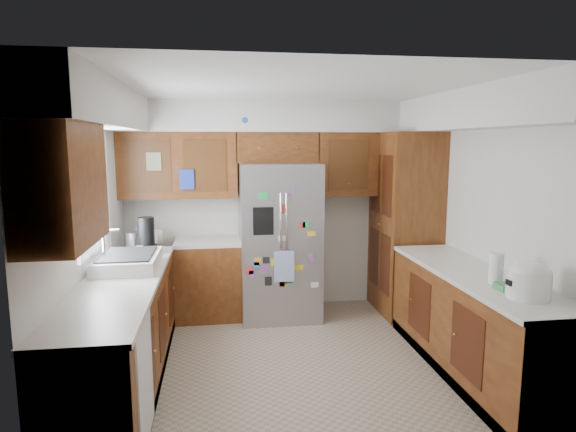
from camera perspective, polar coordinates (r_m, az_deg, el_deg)
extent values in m
plane|color=tan|center=(4.74, 0.92, -16.66)|extent=(3.60, 3.60, 0.00)
cube|color=silver|center=(5.92, -1.53, 1.11)|extent=(3.60, 0.04, 2.50)
cube|color=silver|center=(4.44, -22.64, -2.09)|extent=(0.04, 3.20, 2.50)
cube|color=silver|center=(4.97, 21.91, -0.97)|extent=(0.04, 3.20, 2.50)
cube|color=silver|center=(2.83, 6.22, -7.32)|extent=(3.60, 0.04, 2.50)
cube|color=white|center=(4.31, 1.00, 15.09)|extent=(3.60, 3.20, 0.02)
cube|color=silver|center=(5.69, -1.35, 11.65)|extent=(3.60, 0.38, 0.35)
cube|color=silver|center=(4.34, -20.99, 12.04)|extent=(0.38, 3.20, 0.35)
cube|color=silver|center=(4.82, 20.64, 11.66)|extent=(0.38, 3.20, 0.35)
cube|color=#49230E|center=(5.68, -12.85, 5.89)|extent=(1.33, 0.34, 0.75)
cube|color=#49230E|center=(5.95, 9.62, 6.10)|extent=(1.33, 0.34, 0.75)
cube|color=#49230E|center=(3.23, -25.23, 3.38)|extent=(0.34, 0.85, 0.75)
cube|color=white|center=(4.49, -22.44, 2.55)|extent=(0.02, 0.90, 1.05)
cube|color=white|center=(4.48, -21.97, 2.56)|extent=(0.01, 1.02, 1.15)
cube|color=#1E37B1|center=(5.50, -11.90, 4.27)|extent=(0.16, 0.02, 0.22)
cube|color=beige|center=(5.52, -15.62, 6.24)|extent=(0.16, 0.02, 0.20)
cube|color=#49230E|center=(4.31, -19.03, -13.41)|extent=(0.60, 2.60, 0.88)
cube|color=#49230E|center=(5.75, -9.40, -7.48)|extent=(0.75, 0.60, 0.88)
cube|color=silver|center=(4.17, -19.34, -7.53)|extent=(0.63, 2.60, 0.04)
cube|color=silver|center=(5.64, -9.51, -2.99)|extent=(0.75, 0.60, 0.04)
cube|color=black|center=(4.47, -18.77, -18.06)|extent=(0.60, 2.60, 0.10)
cube|color=white|center=(3.49, -16.53, -18.37)|extent=(0.01, 0.58, 0.80)
cube|color=#49230E|center=(4.63, 21.05, -12.00)|extent=(0.60, 2.25, 0.88)
cube|color=silver|center=(4.49, 21.37, -6.48)|extent=(0.63, 2.25, 0.04)
cube|color=black|center=(4.77, 20.79, -16.39)|extent=(0.60, 2.25, 0.10)
cube|color=#49230E|center=(5.89, 13.67, -0.91)|extent=(0.60, 0.90, 2.15)
cube|color=gray|center=(5.59, -1.04, -2.98)|extent=(0.90, 0.75, 1.80)
cylinder|color=silver|center=(5.18, -0.83, -2.22)|extent=(0.02, 0.02, 0.90)
cylinder|color=silver|center=(5.19, -0.17, -2.20)|extent=(0.02, 0.02, 0.90)
cube|color=black|center=(5.14, -2.94, -0.61)|extent=(0.22, 0.01, 0.30)
cube|color=white|center=(5.25, -0.47, -6.00)|extent=(0.22, 0.01, 0.34)
cube|color=red|center=(5.32, -0.70, -7.97)|extent=(0.06, 0.00, 0.09)
cube|color=#8C4C99|center=(5.25, -2.93, -6.31)|extent=(0.08, 0.00, 0.10)
cube|color=red|center=(5.24, -4.59, -6.50)|extent=(0.09, 0.00, 0.08)
cube|color=white|center=(5.39, 3.19, -8.14)|extent=(0.09, 0.00, 0.06)
cube|color=green|center=(5.11, -2.96, 2.38)|extent=(0.11, 0.00, 0.08)
cube|color=#8C4C99|center=(5.24, -0.13, -4.53)|extent=(0.06, 0.00, 0.12)
cube|color=white|center=(5.20, -0.60, -2.65)|extent=(0.10, 0.00, 0.05)
cube|color=green|center=(5.21, 2.17, -1.02)|extent=(0.08, 0.00, 0.07)
cube|color=yellow|center=(5.25, -1.50, -5.49)|extent=(0.10, 0.00, 0.08)
cube|color=red|center=(5.15, -0.53, 0.83)|extent=(0.09, 0.00, 0.10)
cube|color=#8C4C99|center=(5.30, 2.77, -4.97)|extent=(0.06, 0.00, 0.09)
cube|color=red|center=(5.21, 1.68, -1.08)|extent=(0.07, 0.00, 0.07)
cube|color=blue|center=(5.27, 0.03, -5.77)|extent=(0.08, 0.00, 0.06)
cube|color=#8C4C99|center=(5.14, 0.50, 2.87)|extent=(0.06, 0.00, 0.06)
cube|color=#8C4C99|center=(5.26, -4.35, -6.96)|extent=(0.06, 0.00, 0.09)
cube|color=black|center=(5.29, -2.35, -7.73)|extent=(0.08, 0.00, 0.10)
cube|color=blue|center=(5.23, -3.80, -5.82)|extent=(0.07, 0.00, 0.06)
cube|color=yellow|center=(5.24, 2.80, -2.10)|extent=(0.09, 0.00, 0.05)
cube|color=yellow|center=(5.32, -0.60, -7.96)|extent=(0.07, 0.00, 0.07)
cube|color=yellow|center=(5.30, 1.25, -6.10)|extent=(0.09, 0.00, 0.06)
cube|color=white|center=(5.29, 0.31, -6.35)|extent=(0.07, 0.00, 0.05)
cube|color=orange|center=(5.23, -3.60, -5.40)|extent=(0.08, 0.00, 0.09)
cube|color=black|center=(5.23, -2.60, -5.27)|extent=(0.07, 0.00, 0.07)
cube|color=green|center=(5.32, 0.12, -7.57)|extent=(0.09, 0.00, 0.08)
cube|color=#49230E|center=(5.70, -1.36, 8.13)|extent=(0.96, 0.34, 0.35)
sphere|color=blue|center=(5.59, -5.20, 11.19)|extent=(0.26, 0.26, 0.26)
cylinder|color=black|center=(5.68, 0.32, 10.80)|extent=(0.31, 0.31, 0.18)
ellipsoid|color=#333338|center=(5.68, 0.32, 11.70)|extent=(0.29, 0.29, 0.13)
cube|color=white|center=(4.53, -18.44, -5.16)|extent=(0.52, 0.70, 0.12)
cube|color=black|center=(4.51, -18.48, -4.36)|extent=(0.44, 0.60, 0.02)
cylinder|color=silver|center=(4.53, -21.03, -3.21)|extent=(0.02, 0.02, 0.30)
cylinder|color=silver|center=(4.50, -20.37, -1.58)|extent=(0.16, 0.02, 0.02)
cube|color=yellow|center=(4.29, -16.29, -6.37)|extent=(0.10, 0.18, 0.04)
cube|color=black|center=(5.01, -16.36, -3.89)|extent=(0.18, 0.14, 0.10)
cylinder|color=black|center=(4.97, -16.46, -1.75)|extent=(0.16, 0.16, 0.28)
cylinder|color=gray|center=(5.19, -17.87, -2.95)|extent=(0.14, 0.14, 0.20)
sphere|color=white|center=(5.35, -16.25, -2.54)|extent=(0.20, 0.20, 0.20)
cube|color=#3F72B2|center=(5.58, -16.91, -2.23)|extent=(0.14, 0.10, 0.18)
cube|color=#BFB28C|center=(5.63, -15.11, -2.26)|extent=(0.10, 0.08, 0.14)
cylinder|color=white|center=(4.91, -17.22, -4.10)|extent=(0.08, 0.08, 0.11)
cylinder|color=white|center=(3.89, 26.61, -7.26)|extent=(0.30, 0.30, 0.20)
ellipsoid|color=white|center=(3.86, 26.71, -5.82)|extent=(0.29, 0.29, 0.13)
cube|color=black|center=(3.81, 24.87, -7.17)|extent=(0.04, 0.06, 0.04)
cylinder|color=white|center=(4.17, 23.45, -5.72)|extent=(0.11, 0.11, 0.25)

